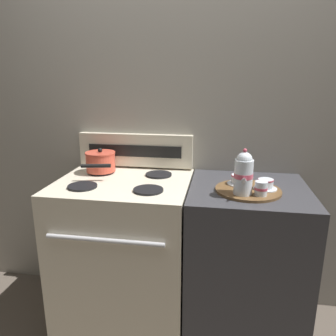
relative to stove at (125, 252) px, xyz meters
name	(u,v)px	position (x,y,z in m)	size (l,w,h in m)	color
ground_plane	(177,321)	(0.33, 0.00, -0.47)	(6.00, 6.00, 0.00)	brown
wall_back	(186,143)	(0.33, 0.35, 0.63)	(6.00, 0.05, 2.20)	#9E998E
stove	(125,252)	(0.00, 0.00, 0.00)	(0.77, 0.67, 0.94)	beige
control_panel	(135,150)	(0.00, 0.30, 0.58)	(0.76, 0.05, 0.22)	beige
side_counter	(244,263)	(0.72, 0.00, 0.00)	(0.65, 0.64, 0.93)	#38383D
saucepan	(101,162)	(-0.18, 0.14, 0.54)	(0.22, 0.29, 0.15)	#D14C38
serving_tray	(248,190)	(0.71, -0.07, 0.47)	(0.34, 0.34, 0.01)	brown
teapot	(244,173)	(0.67, -0.15, 0.59)	(0.09, 0.15, 0.23)	silver
teacup_left	(266,184)	(0.80, -0.05, 0.50)	(0.12, 0.12, 0.05)	silver
teacup_right	(238,179)	(0.66, 0.01, 0.50)	(0.12, 0.12, 0.05)	silver
creamer_jug	(261,188)	(0.76, -0.15, 0.51)	(0.06, 0.06, 0.07)	silver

